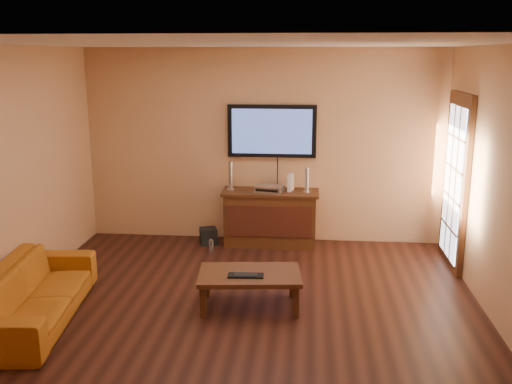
# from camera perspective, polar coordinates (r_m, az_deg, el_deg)

# --- Properties ---
(ground_plane) EXTENTS (5.00, 5.00, 0.00)m
(ground_plane) POSITION_cam_1_polar(r_m,az_deg,el_deg) (6.00, -1.36, -12.06)
(ground_plane) COLOR black
(ground_plane) RESTS_ON ground
(room_walls) EXTENTS (5.00, 5.00, 5.00)m
(room_walls) POSITION_cam_1_polar(r_m,az_deg,el_deg) (6.10, -0.75, 5.00)
(room_walls) COLOR tan
(room_walls) RESTS_ON ground
(french_door) EXTENTS (0.07, 1.02, 2.22)m
(french_door) POSITION_cam_1_polar(r_m,az_deg,el_deg) (7.46, 19.31, 0.83)
(french_door) COLOR #3C1E0D
(french_door) RESTS_ON ground
(media_console) EXTENTS (1.33, 0.51, 0.77)m
(media_console) POSITION_cam_1_polar(r_m,az_deg,el_deg) (7.95, 1.44, -2.58)
(media_console) COLOR #3C1E0D
(media_console) RESTS_ON ground
(television) EXTENTS (1.23, 0.08, 0.72)m
(television) POSITION_cam_1_polar(r_m,az_deg,el_deg) (7.91, 1.60, 6.10)
(television) COLOR black
(television) RESTS_ON ground
(coffee_table) EXTENTS (1.12, 0.74, 0.38)m
(coffee_table) POSITION_cam_1_polar(r_m,az_deg,el_deg) (6.03, -0.64, -8.52)
(coffee_table) COLOR #3C1E0D
(coffee_table) RESTS_ON ground
(sofa) EXTENTS (0.80, 2.00, 0.76)m
(sofa) POSITION_cam_1_polar(r_m,az_deg,el_deg) (6.15, -21.37, -8.54)
(sofa) COLOR #A55712
(sofa) RESTS_ON ground
(speaker_left) EXTENTS (0.11, 0.11, 0.40)m
(speaker_left) POSITION_cam_1_polar(r_m,az_deg,el_deg) (7.88, -2.57, 1.51)
(speaker_left) COLOR silver
(speaker_left) RESTS_ON media_console
(speaker_right) EXTENTS (0.09, 0.09, 0.34)m
(speaker_right) POSITION_cam_1_polar(r_m,az_deg,el_deg) (7.78, 5.10, 1.09)
(speaker_right) COLOR silver
(speaker_right) RESTS_ON media_console
(av_receiver) EXTENTS (0.42, 0.34, 0.08)m
(av_receiver) POSITION_cam_1_polar(r_m,az_deg,el_deg) (7.82, 1.36, 0.35)
(av_receiver) COLOR silver
(av_receiver) RESTS_ON media_console
(game_console) EXTENTS (0.09, 0.18, 0.24)m
(game_console) POSITION_cam_1_polar(r_m,az_deg,el_deg) (7.85, 3.49, 0.98)
(game_console) COLOR white
(game_console) RESTS_ON media_console
(subwoofer) EXTENTS (0.28, 0.28, 0.23)m
(subwoofer) POSITION_cam_1_polar(r_m,az_deg,el_deg) (8.07, -4.78, -4.41)
(subwoofer) COLOR black
(subwoofer) RESTS_ON ground
(bottle) EXTENTS (0.06, 0.06, 0.19)m
(bottle) POSITION_cam_1_polar(r_m,az_deg,el_deg) (7.74, -4.52, -5.38)
(bottle) COLOR white
(bottle) RESTS_ON ground
(keyboard) EXTENTS (0.37, 0.16, 0.02)m
(keyboard) POSITION_cam_1_polar(r_m,az_deg,el_deg) (5.92, -1.03, -8.34)
(keyboard) COLOR black
(keyboard) RESTS_ON coffee_table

